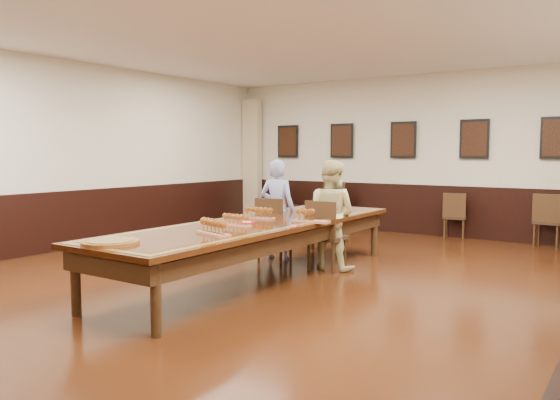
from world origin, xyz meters
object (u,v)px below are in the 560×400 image
Objects in this scene: chair_man at (275,229)px; spare_chair_c at (455,216)px; conference_table at (258,233)px; spare_chair_d at (548,220)px; spare_chair_b at (338,206)px; person_woman at (330,215)px; carved_platter at (110,242)px; chair_woman at (327,235)px; person_man at (278,209)px; spare_chair_a at (285,204)px.

chair_man is 1.09× the size of spare_chair_c.
conference_table is at bearing 105.74° from chair_man.
chair_man reaches higher than spare_chair_d.
person_woman is at bearing 109.57° from spare_chair_b.
person_woman is 2.21× the size of carved_platter.
spare_chair_d is at bearing -141.54° from chair_man.
conference_table is (-0.46, -0.99, 0.12)m from chair_woman.
chair_woman is at bearing 108.97° from spare_chair_b.
chair_man is 1.02m from chair_woman.
person_man reaches higher than spare_chair_b.
spare_chair_c is at bearing -123.71° from chair_man.
chair_man is 1.01× the size of spare_chair_a.
person_man reaches higher than chair_man.
carved_platter is at bearing 70.05° from spare_chair_c.
spare_chair_d is 7.56m from carved_platter.
conference_table is (-0.46, -1.09, -0.16)m from person_woman.
conference_table is (-2.74, -4.77, 0.14)m from spare_chair_d.
carved_platter reaches higher than conference_table.
chair_man reaches higher than conference_table.
chair_man is 0.63× the size of person_woman.
chair_woman is 0.64× the size of person_man.
spare_chair_a is 0.62× the size of person_man.
carved_platter is (-2.92, -6.97, 0.30)m from spare_chair_d.
spare_chair_d is at bearing -124.46° from person_woman.
spare_chair_d is 1.35× the size of carved_platter.
carved_platter is (-0.64, -3.19, 0.28)m from chair_woman.
person_woman is (3.11, -3.50, 0.29)m from spare_chair_a.
carved_platter is (2.48, -6.79, 0.29)m from spare_chair_a.
person_man is at bearing 125.57° from spare_chair_a.
conference_table is (2.65, -4.59, 0.13)m from spare_chair_a.
spare_chair_b is at bearing 99.68° from carved_platter.
spare_chair_b is 1.07× the size of spare_chair_d.
spare_chair_b reaches higher than conference_table.
person_woman reaches higher than spare_chair_a.
spare_chair_a reaches higher than conference_table.
spare_chair_b is at bearing -66.56° from chair_woman.
person_man reaches higher than spare_chair_c.
spare_chair_a is at bearing 120.01° from conference_table.
chair_man is at bearing -5.95° from person_woman.
chair_man is 1.03× the size of spare_chair_d.
spare_chair_a is 1.08× the size of spare_chair_c.
spare_chair_d is at bearing -142.49° from person_man.
person_woman is (-0.00, 0.10, 0.28)m from chair_woman.
chair_man is 1.04m from person_woman.
spare_chair_d reaches higher than spare_chair_c.
carved_platter is at bearing 92.56° from spare_chair_b.
spare_chair_a is at bearing -51.81° from chair_woman.
spare_chair_c is 3.96m from person_man.
person_woman is at bearing 135.11° from spare_chair_a.
carved_platter is (1.18, -6.89, 0.27)m from spare_chair_b.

